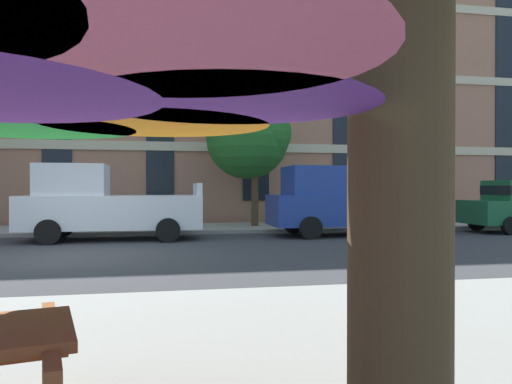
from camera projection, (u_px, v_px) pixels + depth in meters
ground_plane at (69, 258)px, 10.78m from camera, size 120.00×120.00×0.00m
sidewalk_far at (104, 229)px, 17.45m from camera, size 56.00×3.60×0.12m
apartment_building at (121, 30)px, 25.41m from camera, size 39.19×12.08×19.20m
pickup_white at (104, 205)px, 14.47m from camera, size 5.10×2.12×2.20m
pickup_blue at (342, 203)px, 15.86m from camera, size 5.10×2.12×2.20m
street_tree_middle at (251, 136)px, 18.54m from camera, size 3.12×3.10×4.95m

